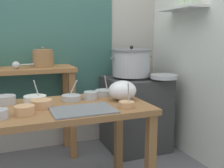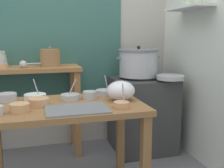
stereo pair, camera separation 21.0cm
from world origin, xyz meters
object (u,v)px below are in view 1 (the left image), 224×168
(clay_pot, at_px, (43,58))
(prep_bowl_2, at_px, (35,98))
(plastic_bag, at_px, (122,90))
(prep_bowl_0, at_px, (91,95))
(prep_table, at_px, (68,121))
(prep_bowl_8, at_px, (104,92))
(ladle, at_px, (17,65))
(serving_tray, at_px, (83,110))
(prep_bowl_3, at_px, (42,103))
(wide_pan, at_px, (164,77))
(steamer_pot, at_px, (131,63))
(prep_bowl_4, at_px, (127,104))
(prep_bowl_5, at_px, (24,110))
(prep_bowl_1, at_px, (71,97))
(prep_bowl_6, at_px, (6,99))
(stove_block, at_px, (135,113))
(back_shelf_table, at_px, (23,91))

(clay_pot, relative_size, prep_bowl_2, 1.18)
(plastic_bag, xyz_separation_m, prep_bowl_0, (-0.21, 0.11, -0.04))
(prep_table, distance_m, prep_bowl_8, 0.43)
(ladle, xyz_separation_m, serving_tray, (0.35, -0.94, -0.21))
(serving_tray, distance_m, prep_bowl_3, 0.29)
(wide_pan, bearing_deg, steamer_pot, 129.55)
(steamer_pot, xyz_separation_m, prep_bowl_2, (-1.03, -0.54, -0.18))
(serving_tray, relative_size, prep_bowl_8, 2.41)
(serving_tray, distance_m, prep_bowl_4, 0.30)
(prep_bowl_3, bearing_deg, prep_bowl_5, -132.67)
(prep_table, relative_size, clay_pot, 5.62)
(prep_bowl_1, bearing_deg, prep_bowl_8, 16.22)
(plastic_bag, xyz_separation_m, prep_bowl_6, (-0.81, 0.19, -0.04))
(prep_bowl_3, distance_m, prep_bowl_4, 0.57)
(prep_table, distance_m, prep_bowl_1, 0.19)
(prep_table, relative_size, plastic_bag, 5.26)
(ladle, height_order, prep_bowl_8, ladle)
(prep_bowl_5, bearing_deg, wide_pan, 23.27)
(ladle, relative_size, prep_bowl_0, 2.56)
(prep_table, bearing_deg, prep_bowl_3, 178.80)
(steamer_pot, xyz_separation_m, prep_bowl_1, (-0.78, -0.60, -0.18))
(stove_block, xyz_separation_m, prep_bowl_5, (-1.17, -0.83, 0.37))
(back_shelf_table, height_order, prep_bowl_2, back_shelf_table)
(prep_bowl_3, bearing_deg, steamer_pot, 35.78)
(prep_bowl_3, bearing_deg, serving_tray, -36.41)
(steamer_pot, bearing_deg, back_shelf_table, 174.16)
(ladle, relative_size, prep_bowl_8, 1.66)
(wide_pan, relative_size, prep_bowl_4, 1.56)
(prep_bowl_1, relative_size, prep_bowl_6, 1.13)
(back_shelf_table, distance_m, prep_bowl_0, 0.85)
(ladle, distance_m, prep_bowl_0, 0.83)
(back_shelf_table, relative_size, stove_block, 1.23)
(serving_tray, relative_size, prep_bowl_3, 2.84)
(back_shelf_table, distance_m, prep_bowl_4, 1.20)
(wide_pan, distance_m, prep_bowl_8, 0.76)
(prep_bowl_5, xyz_separation_m, prep_bowl_8, (0.64, 0.34, -0.01))
(steamer_pot, relative_size, ladle, 1.68)
(steamer_pot, height_order, prep_bowl_5, steamer_pot)
(stove_block, xyz_separation_m, prep_bowl_3, (-1.05, -0.71, 0.37))
(back_shelf_table, relative_size, plastic_bag, 4.59)
(prep_bowl_3, bearing_deg, prep_bowl_8, 22.00)
(prep_bowl_6, bearing_deg, ladle, 78.96)
(stove_block, distance_m, serving_tray, 1.25)
(prep_table, relative_size, ladle, 4.00)
(serving_tray, bearing_deg, prep_bowl_3, 143.59)
(ladle, xyz_separation_m, prep_bowl_6, (-0.11, -0.57, -0.18))
(prep_table, xyz_separation_m, prep_bowl_6, (-0.40, 0.20, 0.14))
(prep_bowl_4, relative_size, prep_bowl_5, 1.40)
(prep_table, distance_m, steamer_pot, 1.15)
(serving_tray, bearing_deg, prep_bowl_0, 63.85)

